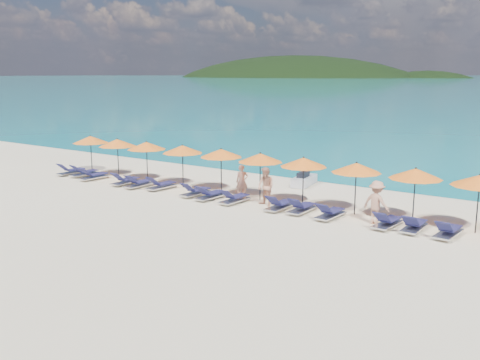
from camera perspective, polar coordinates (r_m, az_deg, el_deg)
The scene contains 32 objects.
ground at distance 21.88m, azimuth -4.51°, elevation -4.36°, with size 1400.00×1400.00×0.00m, color beige.
headland_main at distance 639.96m, azimuth 5.50°, elevation 7.44°, with size 374.00×242.00×126.50m.
headland_small at distance 600.36m, azimuth 19.13°, elevation 6.89°, with size 162.00×126.00×85.50m.
jetski at distance 28.66m, azimuth 6.84°, elevation 0.01°, with size 1.07×2.16×0.74m.
beachgoer_a at distance 25.50m, azimuth 0.21°, elevation -0.18°, with size 0.59×0.39×1.62m, color tan.
beachgoer_b at distance 24.06m, azimuth 2.76°, elevation -0.73°, with size 0.85×0.49×1.76m, color tan.
beachgoer_c at distance 21.82m, azimuth 14.34°, elevation -2.35°, with size 1.13×0.53×1.75m, color tan.
umbrella_0 at distance 33.01m, azimuth -15.66°, elevation 4.18°, with size 2.10×2.10×2.28m.
umbrella_1 at distance 31.10m, azimuth -12.95°, elevation 3.89°, with size 2.10×2.10×2.28m.
umbrella_2 at distance 29.53m, azimuth -9.95°, elevation 3.62°, with size 2.10×2.10×2.28m.
umbrella_3 at distance 27.89m, azimuth -6.16°, elevation 3.28°, with size 2.10×2.10×2.28m.
umbrella_4 at distance 26.42m, azimuth -2.03°, elevation 2.88°, with size 2.10×2.10×2.28m.
umbrella_5 at distance 24.97m, azimuth 2.17°, elevation 2.38°, with size 2.10×2.10×2.28m.
umbrella_6 at distance 23.89m, azimuth 6.80°, elevation 1.90°, with size 2.10×2.10×2.28m.
umbrella_7 at distance 22.87m, azimuth 12.31°, elevation 1.29°, with size 2.10×2.10×2.28m.
umbrella_8 at distance 22.15m, azimuth 18.22°, elevation 0.65°, with size 2.10×2.10×2.28m.
umbrella_9 at distance 21.60m, azimuth 24.21°, elevation -0.05°, with size 2.10×2.10×2.28m.
lounger_0 at distance 32.97m, azimuth -17.59°, elevation 0.92°, with size 0.68×1.72×0.66m.
lounger_1 at distance 32.22m, azimuth -16.28°, elevation 0.77°, with size 0.76×1.75×0.66m.
lounger_2 at distance 31.08m, azimuth -15.34°, elevation 0.44°, with size 0.70×1.73×0.66m.
lounger_3 at distance 29.27m, azimuth -12.15°, elevation -0.07°, with size 0.64×1.71×0.66m.
lounger_4 at distance 28.46m, azimuth -10.74°, elevation -0.34°, with size 0.65×1.71×0.66m.
lounger_5 at distance 27.78m, azimuth -8.43°, elevation -0.55°, with size 0.77×1.75×0.66m.
lounger_6 at distance 26.12m, azimuth -4.79°, elevation -1.23°, with size 0.75×1.74×0.66m.
lounger_7 at distance 25.37m, azimuth -3.20°, elevation -1.58°, with size 0.74×1.74×0.66m.
lounger_8 at distance 24.61m, azimuth -0.61°, elevation -1.98°, with size 0.73×1.74×0.66m.
lounger_9 at distance 23.48m, azimuth 4.25°, elevation -2.66°, with size 0.65×1.71×0.66m.
lounger_10 at distance 23.10m, azimuth 6.60°, elevation -2.95°, with size 0.64×1.71×0.66m.
lounger_11 at distance 22.38m, azimuth 9.59°, elevation -3.50°, with size 0.72×1.73×0.66m.
lounger_12 at distance 21.57m, azimuth 15.45°, elevation -4.33°, with size 0.79×1.75×0.66m.
lounger_13 at distance 21.38m, azimuth 18.09°, elevation -4.62°, with size 0.63×1.70×0.66m.
lounger_14 at distance 21.04m, azimuth 21.33°, elevation -5.10°, with size 0.74×1.74×0.66m.
Camera 1 is at (13.40, -16.24, 5.94)m, focal length 40.00 mm.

